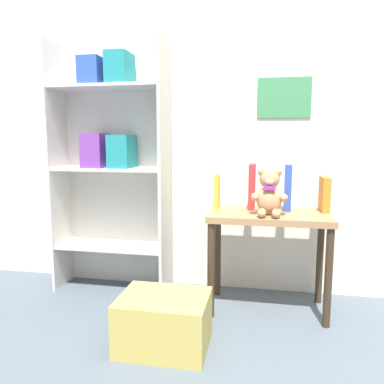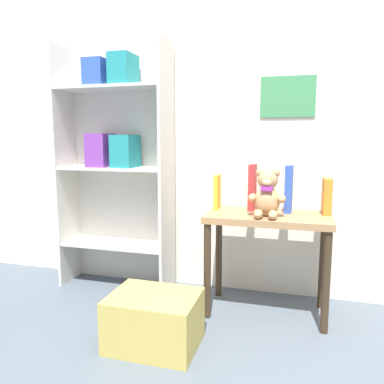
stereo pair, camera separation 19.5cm
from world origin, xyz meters
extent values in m
cube|color=silver|center=(0.00, 1.46, 1.25)|extent=(4.80, 0.06, 2.50)
cube|color=#3D8451|center=(0.14, 1.42, 1.23)|extent=(0.32, 0.01, 0.24)
cube|color=beige|center=(-1.28, 1.27, 0.79)|extent=(0.02, 0.27, 1.58)
cube|color=beige|center=(-0.57, 1.27, 0.79)|extent=(0.02, 0.27, 1.58)
cube|color=beige|center=(-0.92, 1.40, 0.79)|extent=(0.74, 0.02, 1.58)
cube|color=beige|center=(-0.92, 1.27, 0.28)|extent=(0.70, 0.25, 0.02)
cube|color=beige|center=(-0.92, 1.27, 0.79)|extent=(0.70, 0.25, 0.02)
cube|color=beige|center=(-0.92, 1.27, 1.30)|extent=(0.70, 0.25, 0.02)
cube|color=#2D51B7|center=(-1.01, 1.26, 1.39)|extent=(0.13, 0.19, 0.16)
cube|color=teal|center=(-0.84, 1.26, 1.40)|extent=(0.13, 0.19, 0.19)
cube|color=purple|center=(-1.01, 1.26, 0.91)|extent=(0.13, 0.19, 0.21)
cube|color=teal|center=(-0.84, 1.26, 0.90)|extent=(0.13, 0.19, 0.20)
cube|color=#9E754C|center=(0.07, 1.14, 0.55)|extent=(0.67, 0.36, 0.04)
cylinder|color=#37291A|center=(-0.23, 0.99, 0.27)|extent=(0.04, 0.04, 0.53)
cylinder|color=#37291A|center=(0.38, 0.99, 0.27)|extent=(0.04, 0.04, 0.53)
cylinder|color=#37291A|center=(-0.23, 1.29, 0.27)|extent=(0.04, 0.04, 0.53)
cylinder|color=#37291A|center=(0.38, 1.29, 0.27)|extent=(0.04, 0.04, 0.53)
ellipsoid|color=tan|center=(0.07, 1.09, 0.65)|extent=(0.13, 0.10, 0.16)
sphere|color=tan|center=(0.07, 1.09, 0.76)|extent=(0.11, 0.11, 0.11)
sphere|color=tan|center=(0.03, 1.09, 0.80)|extent=(0.05, 0.05, 0.05)
sphere|color=tan|center=(0.11, 1.09, 0.80)|extent=(0.05, 0.05, 0.05)
ellipsoid|color=#F4BB82|center=(0.07, 1.04, 0.76)|extent=(0.05, 0.03, 0.03)
ellipsoid|color=tan|center=(-0.01, 1.08, 0.67)|extent=(0.04, 0.09, 0.04)
ellipsoid|color=tan|center=(0.14, 1.08, 0.67)|extent=(0.04, 0.09, 0.04)
ellipsoid|color=tan|center=(0.03, 1.01, 0.59)|extent=(0.05, 0.09, 0.05)
ellipsoid|color=tan|center=(0.10, 1.01, 0.59)|extent=(0.05, 0.09, 0.05)
cube|color=#992D93|center=(0.07, 1.05, 0.72)|extent=(0.06, 0.02, 0.02)
cube|color=gold|center=(-0.23, 1.23, 0.67)|extent=(0.03, 0.13, 0.20)
cube|color=red|center=(-0.03, 1.24, 0.70)|extent=(0.04, 0.12, 0.27)
cube|color=#2D51B7|center=(0.17, 1.24, 0.70)|extent=(0.04, 0.12, 0.26)
cube|color=orange|center=(0.38, 1.25, 0.67)|extent=(0.05, 0.14, 0.20)
cube|color=tan|center=(-0.41, 0.64, 0.13)|extent=(0.42, 0.32, 0.25)
camera|label=1|loc=(0.03, -0.96, 0.98)|focal=35.00mm
camera|label=2|loc=(0.22, -0.91, 0.98)|focal=35.00mm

